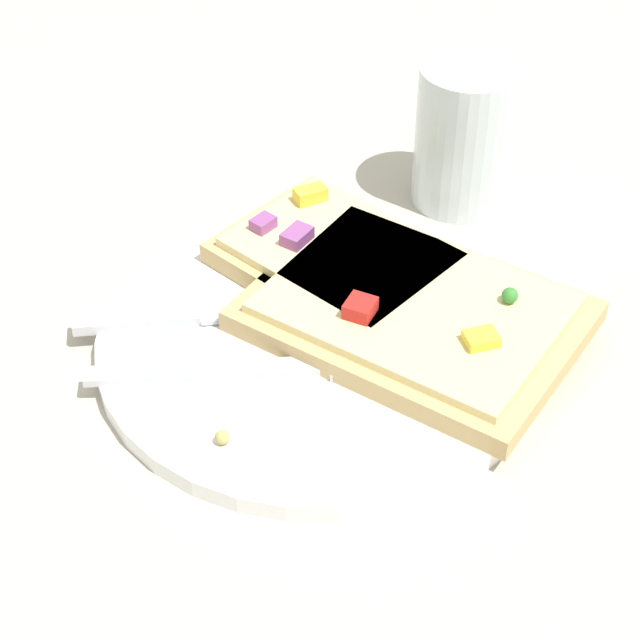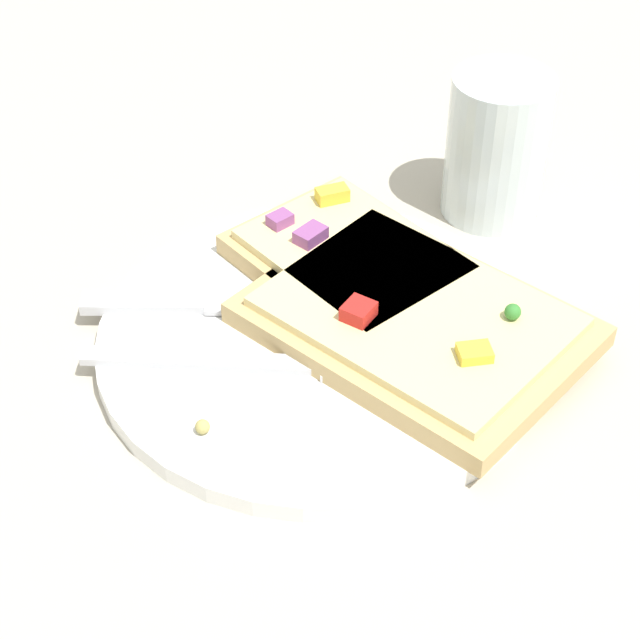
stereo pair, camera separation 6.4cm
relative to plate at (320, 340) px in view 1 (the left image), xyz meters
name	(u,v)px [view 1 (the left image)]	position (x,y,z in m)	size (l,w,h in m)	color
ground_plane	(320,347)	(0.00, 0.00, -0.01)	(4.00, 4.00, 0.00)	#BCB29E
plate	(320,340)	(0.00, 0.00, 0.00)	(0.27, 0.27, 0.01)	white
fork	(300,367)	(0.03, 0.01, 0.01)	(0.17, 0.17, 0.01)	silver
knife	(214,313)	(0.03, -0.06, 0.01)	(0.16, 0.15, 0.01)	silver
pizza_slice_main	(415,313)	(-0.04, 0.04, 0.02)	(0.16, 0.21, 0.03)	tan
pizza_slice_corner	(339,258)	(-0.05, -0.03, 0.02)	(0.11, 0.15, 0.03)	tan
crumb_scatter	(303,355)	(0.03, 0.01, 0.01)	(0.18, 0.03, 0.01)	tan
drinking_glass	(465,135)	(-0.19, -0.03, 0.05)	(0.07, 0.07, 0.10)	silver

